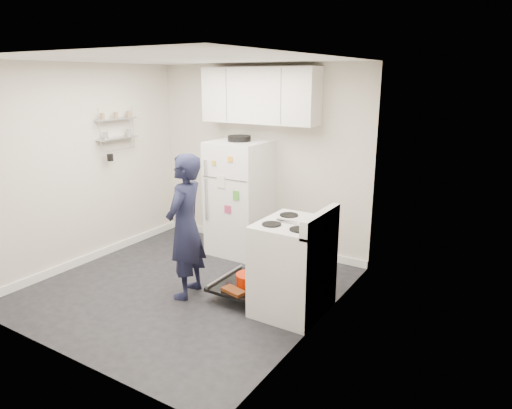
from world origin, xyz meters
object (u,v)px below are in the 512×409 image
Objects in this scene: electric_range at (292,268)px; person at (185,227)px; open_oven_door at (245,282)px; refrigerator at (240,197)px.

person reaches higher than electric_range.
open_oven_door is (-0.55, -0.02, -0.29)m from electric_range.
person reaches higher than open_oven_door.
refrigerator is (-1.36, 1.10, 0.30)m from electric_range.
person is at bearing -165.84° from electric_range.
electric_range is 0.62m from open_oven_door.
person is (0.23, -1.39, 0.02)m from refrigerator.
refrigerator is 1.01× the size of person.
electric_range is at bearing 91.60° from person.
refrigerator reaches higher than open_oven_door.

